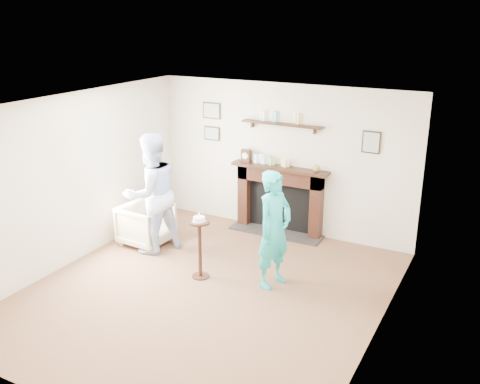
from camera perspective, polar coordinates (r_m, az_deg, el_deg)
name	(u,v)px	position (r m, az deg, el deg)	size (l,w,h in m)	color
ground	(206,292)	(7.31, -3.64, -10.58)	(5.00, 5.00, 0.00)	brown
room_shell	(230,163)	(7.24, -1.08, 3.10)	(4.54, 5.02, 2.52)	beige
armchair	(148,243)	(8.84, -9.84, -5.42)	(0.71, 0.73, 0.67)	tan
man	(155,250)	(8.60, -9.10, -6.09)	(0.91, 0.71, 1.88)	#CBDEFE
woman	(273,284)	(7.51, 3.55, -9.74)	(0.59, 0.39, 1.62)	#1DA890
pedestal_table	(200,238)	(7.45, -4.34, -4.90)	(0.30, 0.30, 0.97)	black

